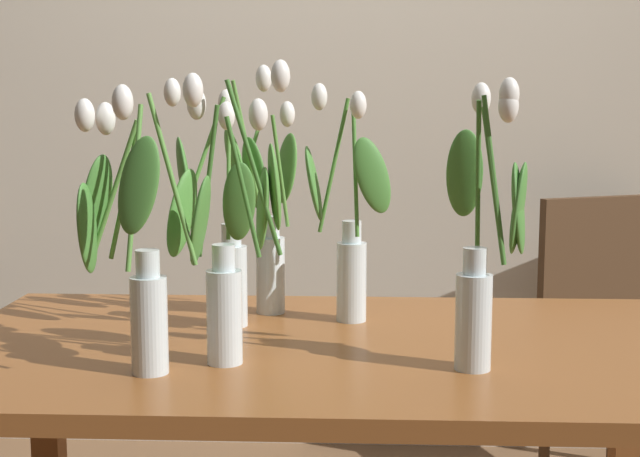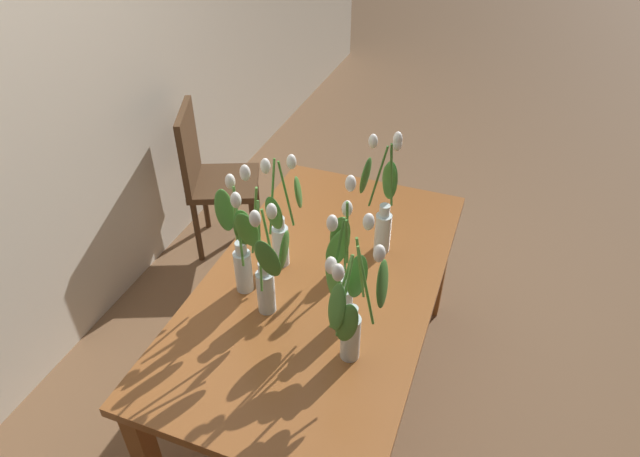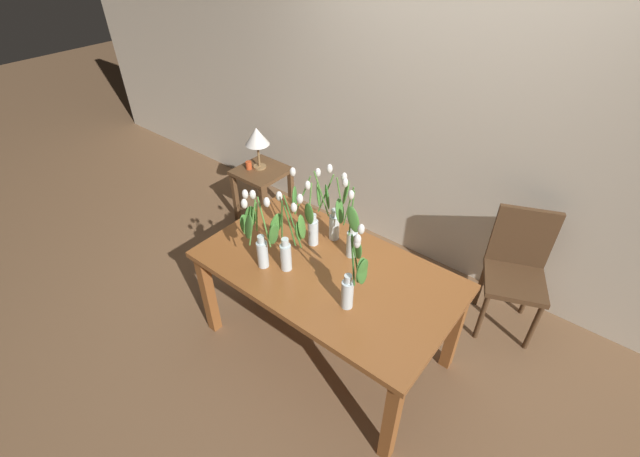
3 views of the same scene
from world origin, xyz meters
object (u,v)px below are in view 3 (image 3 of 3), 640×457
(tulip_vase_0, at_px, (333,215))
(table_lamp, at_px, (257,137))
(dining_table, at_px, (326,279))
(tulip_vase_4, at_px, (312,217))
(pillar_candle, at_px, (249,165))
(tulip_vase_1, at_px, (350,233))
(tulip_vase_5, at_px, (352,279))
(dining_chair, at_px, (517,265))
(side_table, at_px, (262,181))
(tulip_vase_3, at_px, (288,242))
(tulip_vase_2, at_px, (258,237))

(tulip_vase_0, bearing_deg, table_lamp, 155.46)
(dining_table, height_order, tulip_vase_4, tulip_vase_4)
(pillar_candle, bearing_deg, dining_table, -27.20)
(tulip_vase_0, bearing_deg, tulip_vase_1, -23.26)
(tulip_vase_5, relative_size, dining_chair, 0.58)
(dining_chair, height_order, pillar_candle, dining_chair)
(tulip_vase_1, xyz_separation_m, tulip_vase_5, (0.26, -0.34, 0.03))
(table_lamp, bearing_deg, side_table, -28.45)
(tulip_vase_3, bearing_deg, table_lamp, 142.07)
(dining_table, height_order, table_lamp, table_lamp)
(tulip_vase_1, relative_size, tulip_vase_2, 0.98)
(tulip_vase_1, distance_m, tulip_vase_2, 0.56)
(tulip_vase_0, distance_m, table_lamp, 1.45)
(tulip_vase_2, distance_m, tulip_vase_4, 0.38)
(tulip_vase_1, height_order, tulip_vase_4, tulip_vase_4)
(tulip_vase_2, relative_size, table_lamp, 1.37)
(tulip_vase_4, height_order, dining_chair, tulip_vase_4)
(dining_chair, xyz_separation_m, side_table, (-2.30, -0.19, -0.09))
(tulip_vase_4, bearing_deg, side_table, 149.46)
(tulip_vase_4, distance_m, tulip_vase_5, 0.59)
(tulip_vase_5, xyz_separation_m, table_lamp, (-1.76, 1.02, -0.09))
(tulip_vase_1, relative_size, tulip_vase_3, 0.94)
(tulip_vase_3, height_order, tulip_vase_5, tulip_vase_3)
(table_lamp, bearing_deg, pillar_candle, -126.38)
(dining_table, height_order, tulip_vase_3, tulip_vase_3)
(table_lamp, height_order, pillar_candle, table_lamp)
(tulip_vase_5, xyz_separation_m, pillar_candle, (-1.82, 0.94, -0.36))
(pillar_candle, bearing_deg, tulip_vase_1, -21.06)
(tulip_vase_5, bearing_deg, pillar_candle, 152.58)
(dining_table, height_order, tulip_vase_5, tulip_vase_5)
(dining_table, bearing_deg, pillar_candle, 152.80)
(tulip_vase_1, height_order, tulip_vase_5, tulip_vase_5)
(side_table, bearing_deg, dining_table, -30.55)
(tulip_vase_0, height_order, table_lamp, tulip_vase_0)
(tulip_vase_1, distance_m, tulip_vase_5, 0.43)
(dining_table, distance_m, table_lamp, 1.71)
(tulip_vase_3, bearing_deg, side_table, 141.82)
(tulip_vase_2, height_order, tulip_vase_3, tulip_vase_3)
(tulip_vase_3, bearing_deg, tulip_vase_4, 99.22)
(tulip_vase_3, bearing_deg, tulip_vase_5, -2.48)
(tulip_vase_3, xyz_separation_m, tulip_vase_5, (0.47, -0.02, 0.00))
(side_table, bearing_deg, tulip_vase_1, -24.27)
(tulip_vase_2, distance_m, tulip_vase_3, 0.18)
(tulip_vase_1, relative_size, tulip_vase_5, 1.00)
(tulip_vase_5, distance_m, side_table, 2.06)
(tulip_vase_2, bearing_deg, tulip_vase_4, 73.24)
(tulip_vase_5, bearing_deg, tulip_vase_2, -173.65)
(tulip_vase_0, distance_m, pillar_candle, 1.51)
(tulip_vase_4, relative_size, table_lamp, 1.45)
(tulip_vase_2, relative_size, tulip_vase_4, 0.94)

